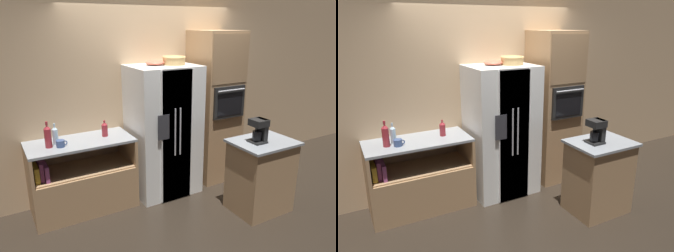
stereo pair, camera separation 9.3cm
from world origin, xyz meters
TOP-DOWN VIEW (x-y plane):
  - ground_plane at (0.00, 0.00)m, footprint 20.00×20.00m
  - wall_back at (0.00, 0.44)m, footprint 12.00×0.06m
  - counter_left at (-1.17, 0.11)m, footprint 1.26×0.60m
  - refrigerator at (-0.04, 0.05)m, footprint 0.88×0.74m
  - wall_oven at (0.84, 0.09)m, footprint 0.63×0.69m
  - island_counter at (0.76, -0.99)m, footprint 0.75×0.59m
  - wicker_basket at (0.12, 0.06)m, footprint 0.30×0.30m
  - fruit_bowl at (-0.11, 0.14)m, footprint 0.25×0.25m
  - bottle_tall at (-1.53, 0.07)m, footprint 0.08×0.08m
  - bottle_short at (-1.43, 0.13)m, footprint 0.06×0.06m
  - bottle_wide at (-0.84, 0.13)m, footprint 0.07×0.07m
  - mug at (-1.40, 0.02)m, footprint 0.13×0.10m
  - coffee_maker at (0.68, -0.99)m, footprint 0.18×0.18m

SIDE VIEW (x-z plane):
  - ground_plane at x=0.00m, z-range 0.00..0.00m
  - counter_left at x=-1.17m, z-range -0.13..0.79m
  - island_counter at x=0.76m, z-range 0.00..0.92m
  - refrigerator at x=-0.04m, z-range 0.00..1.76m
  - mug at x=-1.40m, z-range 0.92..1.00m
  - bottle_wide at x=-0.84m, z-range 0.91..1.12m
  - bottle_short at x=-1.43m, z-range 0.90..1.15m
  - bottle_tall at x=-1.53m, z-range 0.90..1.21m
  - coffee_maker at x=0.68m, z-range 0.93..1.22m
  - wall_oven at x=0.84m, z-range 0.00..2.19m
  - wall_back at x=0.00m, z-range 0.00..2.80m
  - fruit_bowl at x=-0.11m, z-range 1.76..1.82m
  - wicker_basket at x=0.12m, z-range 1.76..1.87m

